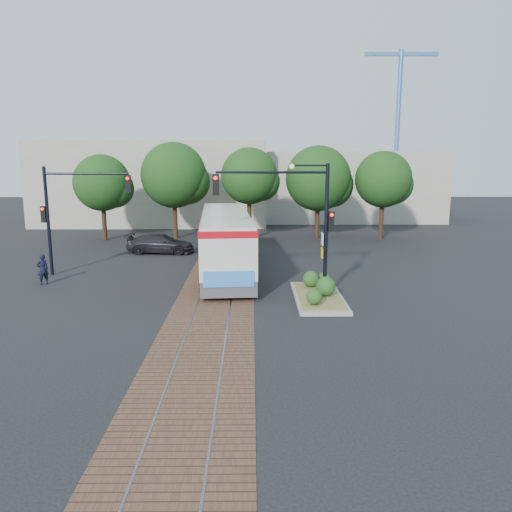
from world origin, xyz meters
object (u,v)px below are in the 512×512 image
Objects in this scene: signal_pole_main at (299,209)px; parked_car at (160,243)px; city_bus at (226,239)px; traffic_island at (319,292)px; signal_pole_left at (68,206)px; officer at (43,269)px.

signal_pole_main is 14.50m from parked_car.
city_bus is 2.46× the size of traffic_island.
city_bus is at bearing 129.16° from traffic_island.
signal_pole_left reaches higher than parked_car.
signal_pole_left is at bearing 158.55° from signal_pole_main.
officer is (-12.95, 2.63, -3.36)m from signal_pole_main.
signal_pole_left reaches higher than traffic_island.
traffic_island is 14.74m from parked_car.
city_bus is 8.84m from signal_pole_left.
signal_pole_main is 1.00× the size of signal_pole_left.
signal_pole_main reaches higher than officer.
officer reaches higher than parked_car.
officer is (-0.72, -2.17, -3.07)m from signal_pole_left.
officer is at bearing 168.93° from traffic_island.
parked_car reaches higher than traffic_island.
signal_pole_left is (-12.23, 4.80, -0.29)m from signal_pole_main.
traffic_island is at bearing -136.73° from parked_car.
traffic_island is (4.61, -5.66, -1.55)m from city_bus.
signal_pole_main reaches higher than parked_car.
signal_pole_left is 3.75× the size of officer.
signal_pole_main is at bearing -139.50° from parked_car.
parked_car is (4.51, 8.62, -0.14)m from officer.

